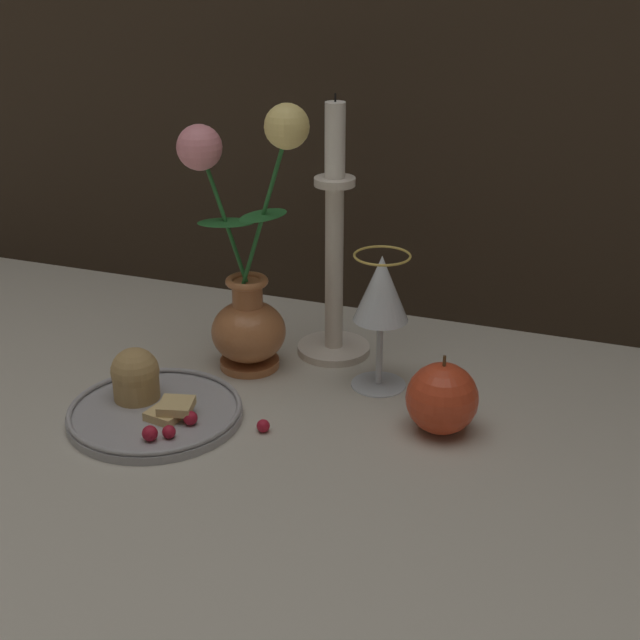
% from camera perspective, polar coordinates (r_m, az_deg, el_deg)
% --- Properties ---
extents(ground_plane, '(2.40, 2.40, 0.00)m').
position_cam_1_polar(ground_plane, '(1.08, -2.99, -4.94)').
color(ground_plane, '#B7B2A3').
rests_on(ground_plane, ground).
extents(vase, '(0.17, 0.09, 0.34)m').
position_cam_1_polar(vase, '(1.11, -4.77, 2.50)').
color(vase, '#B77042').
rests_on(vase, ground_plane).
extents(plate_with_pastries, '(0.20, 0.20, 0.07)m').
position_cam_1_polar(plate_with_pastries, '(1.05, -10.83, -5.15)').
color(plate_with_pastries, '#A3A3A8').
rests_on(plate_with_pastries, ground_plane).
extents(wine_glass, '(0.07, 0.07, 0.17)m').
position_cam_1_polar(wine_glass, '(1.06, 3.94, 1.66)').
color(wine_glass, silver).
rests_on(wine_glass, ground_plane).
extents(candlestick, '(0.10, 0.10, 0.34)m').
position_cam_1_polar(candlestick, '(1.14, 0.91, 3.65)').
color(candlestick, silver).
rests_on(candlestick, ground_plane).
extents(apple_beside_vase, '(0.08, 0.08, 0.09)m').
position_cam_1_polar(apple_beside_vase, '(1.00, 7.82, -5.00)').
color(apple_beside_vase, '#D14223').
rests_on(apple_beside_vase, ground_plane).
extents(berry_near_plate, '(0.02, 0.02, 0.02)m').
position_cam_1_polar(berry_near_plate, '(1.01, -3.66, -6.78)').
color(berry_near_plate, '#AD192D').
rests_on(berry_near_plate, ground_plane).
extents(berry_front_center, '(0.01, 0.01, 0.01)m').
position_cam_1_polar(berry_front_center, '(1.08, 6.31, -4.62)').
color(berry_front_center, '#AD192D').
rests_on(berry_front_center, ground_plane).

